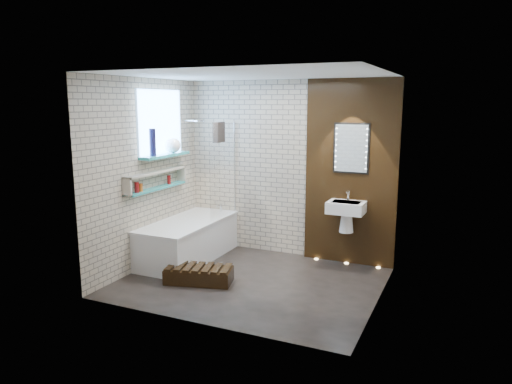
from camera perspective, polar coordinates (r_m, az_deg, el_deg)
The scene contains 15 objects.
ground at distance 6.28m, azimuth -0.57°, elevation -10.61°, with size 3.20×3.20×0.00m, color black.
room_shell at distance 5.93m, azimuth -0.60°, elevation 1.18°, with size 3.24×3.20×2.60m.
walnut_panel at distance 6.82m, azimuth 11.23°, elevation 2.22°, with size 1.30×0.06×2.60m, color black.
clerestory_window at distance 6.96m, azimuth -11.27°, elevation 7.36°, with size 0.18×1.00×0.94m.
display_niche at distance 6.85m, azimuth -11.76°, elevation 1.39°, with size 0.14×1.30×0.26m.
bathtub at distance 7.12m, azimuth -8.06°, elevation -5.64°, with size 0.79×1.74×0.70m.
bath_screen at distance 7.11m, azimuth -3.94°, elevation 2.57°, with size 0.01×0.78×1.40m, color white.
towel at distance 6.95m, azimuth -4.45°, elevation 7.11°, with size 0.09×0.22×0.29m, color black.
shower_head at distance 7.31m, azimuth -6.80°, elevation 8.41°, with size 0.18×0.18×0.02m, color silver.
washbasin at distance 6.72m, azimuth 10.69°, elevation -2.31°, with size 0.50×0.36×0.58m.
led_mirror at distance 6.74m, azimuth 11.26°, elevation 5.12°, with size 0.50×0.02×0.70m.
walnut_step at distance 6.26m, azimuth -6.81°, elevation -9.82°, with size 0.84×0.37×0.19m, color black.
niche_bottles at distance 6.69m, azimuth -12.74°, elevation 0.83°, with size 0.06×0.80×0.14m.
sill_vases at distance 7.00m, azimuth -10.36°, elevation 5.56°, with size 0.21×0.64×0.38m.
floor_uplights at distance 7.05m, azimuth 10.72°, elevation -8.32°, with size 0.96×0.06×0.01m.
Camera 1 is at (2.46, -5.31, 2.28)m, focal length 33.60 mm.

